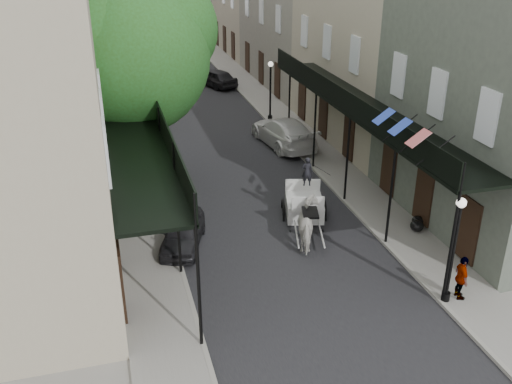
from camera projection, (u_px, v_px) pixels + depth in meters
ground at (306, 288)px, 19.50m from camera, size 140.00×140.00×0.00m
road at (201, 118)px, 36.99m from camera, size 8.00×90.00×0.01m
sidewalk_left at (122, 123)px, 35.76m from camera, size 2.20×90.00×0.12m
sidewalk_right at (274, 111)px, 38.17m from camera, size 2.20×90.00×0.12m
building_row_left at (56, 18)px, 41.44m from camera, size 5.00×80.00×10.50m
building_row_right at (281, 10)px, 45.59m from camera, size 5.00×80.00×10.50m
gallery_left at (137, 125)px, 22.74m from camera, size 2.20×18.05×4.88m
gallery_right at (358, 107)px, 25.05m from camera, size 2.20×18.05×4.88m
tree_near at (140, 48)px, 24.65m from camera, size 7.31×6.80×9.63m
tree_far at (121, 18)px, 37.16m from camera, size 6.45×6.00×8.61m
lamppost_right_near at (454, 249)px, 17.88m from camera, size 0.32×0.32×3.71m
lamppost_left at (161, 179)px, 22.90m from camera, size 0.32×0.32×3.71m
lamppost_right_far at (270, 90)px, 35.36m from camera, size 0.32×0.32×3.71m
horse at (310, 224)px, 21.83m from camera, size 1.46×2.28×1.78m
carriage at (304, 188)px, 24.23m from camera, size 2.23×2.90×2.97m
pedestrian_walking at (164, 162)px, 27.37m from camera, size 1.21×1.10×2.02m
pedestrian_sidewalk_left at (129, 119)px, 33.41m from camera, size 1.22×0.74×1.84m
pedestrian_sidewalk_right at (461, 278)px, 18.48m from camera, size 0.59×0.97×1.54m
car_left_near at (183, 232)px, 21.88m from camera, size 2.44×3.79×1.20m
car_left_mid at (154, 142)px, 30.54m from camera, size 1.99×4.87×1.57m
car_left_far at (138, 75)px, 44.61m from camera, size 3.65×5.58×1.43m
car_right_near at (284, 132)px, 32.02m from camera, size 2.84×5.62×1.56m
car_right_far at (216, 78)px, 43.94m from camera, size 3.13×4.38×1.39m
trash_bags at (417, 224)px, 23.05m from camera, size 0.82×0.97×0.47m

